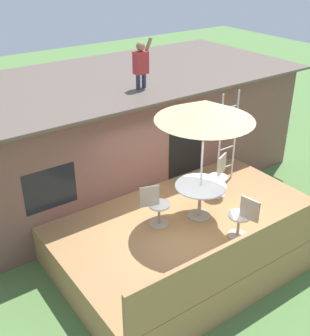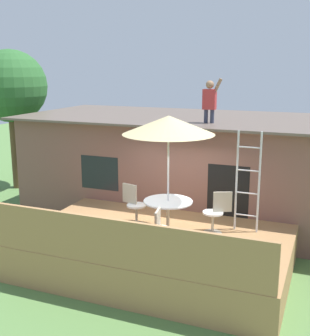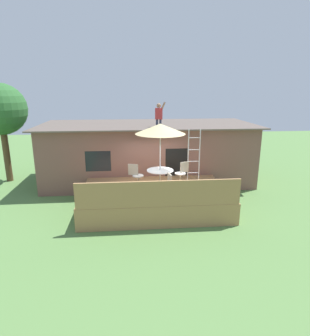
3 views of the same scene
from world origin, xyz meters
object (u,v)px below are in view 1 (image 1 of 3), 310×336
(step_ladder, at_px, (228,138))
(person_figure, at_px, (141,62))
(patio_chair_right, at_px, (219,176))
(patio_chair_near, at_px, (243,217))
(patio_table, at_px, (200,192))
(patio_chair_left, at_px, (156,206))
(patio_umbrella, at_px, (205,110))

(step_ladder, bearing_deg, person_figure, 129.46)
(patio_chair_right, height_order, patio_chair_near, same)
(patio_table, xyz_separation_m, person_figure, (0.20, 2.41, 2.14))
(patio_chair_right, bearing_deg, step_ladder, -170.38)
(step_ladder, xyz_separation_m, patio_chair_near, (-1.31, -1.85, -0.64))
(person_figure, relative_size, patio_chair_left, 1.21)
(patio_umbrella, bearing_deg, patio_chair_left, 163.28)
(patio_table, height_order, step_ladder, step_ladder)
(patio_chair_near, bearing_deg, patio_chair_right, -37.90)
(patio_table, height_order, patio_chair_near, patio_chair_near)
(patio_umbrella, relative_size, patio_chair_near, 2.76)
(patio_table, distance_m, patio_umbrella, 1.76)
(patio_chair_right, distance_m, patio_chair_near, 1.64)
(patio_chair_right, bearing_deg, patio_table, 0.00)
(patio_chair_left, height_order, patio_chair_near, same)
(patio_table, height_order, person_figure, person_figure)
(step_ladder, bearing_deg, patio_table, -151.19)
(patio_umbrella, relative_size, step_ladder, 1.15)
(step_ladder, distance_m, patio_chair_near, 2.36)
(patio_umbrella, distance_m, patio_chair_left, 2.12)
(patio_table, height_order, patio_chair_left, patio_chair_left)
(patio_chair_near, bearing_deg, step_ladder, -46.17)
(step_ladder, relative_size, patio_chair_near, 2.39)
(patio_chair_right, bearing_deg, patio_chair_near, 37.91)
(person_figure, bearing_deg, patio_umbrella, -94.83)
(step_ladder, height_order, person_figure, person_figure)
(patio_chair_left, bearing_deg, person_figure, 78.96)
(patio_chair_near, bearing_deg, person_figure, -10.94)
(step_ladder, height_order, patio_chair_left, step_ladder)
(patio_umbrella, bearing_deg, patio_chair_right, 24.98)
(step_ladder, xyz_separation_m, person_figure, (-1.30, 1.58, 1.63))
(patio_table, height_order, patio_umbrella, patio_umbrella)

